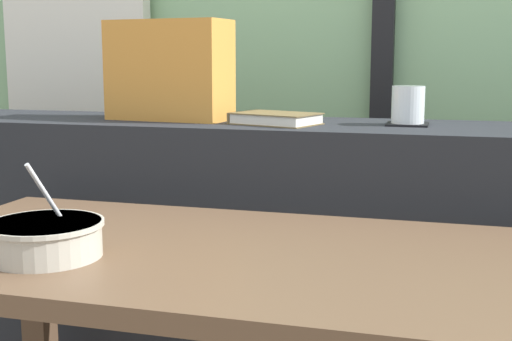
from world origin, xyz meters
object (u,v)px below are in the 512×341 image
at_px(closed_book, 275,119).
at_px(throw_pillow, 169,70).
at_px(coaster_square, 407,124).
at_px(breakfast_table, 221,311).
at_px(soup_bowl, 46,239).
at_px(juice_glass, 408,106).

relative_size(closed_book, throw_pillow, 0.73).
xyz_separation_m(coaster_square, throw_pillow, (-0.62, -0.02, 0.13)).
height_order(breakfast_table, closed_book, closed_book).
relative_size(closed_book, soup_bowl, 1.19).
distance_m(closed_book, throw_pillow, 0.33).
height_order(juice_glass, closed_book, juice_glass).
bearing_deg(breakfast_table, closed_book, 94.07).
bearing_deg(breakfast_table, soup_bowl, -154.86).
bearing_deg(soup_bowl, coaster_square, 53.11).
relative_size(coaster_square, closed_book, 0.43).
bearing_deg(closed_book, breakfast_table, -85.93).
bearing_deg(breakfast_table, juice_glass, 65.18).
bearing_deg(coaster_square, breakfast_table, -114.82).
xyz_separation_m(breakfast_table, juice_glass, (0.28, 0.60, 0.33)).
bearing_deg(breakfast_table, coaster_square, 65.18).
bearing_deg(throw_pillow, breakfast_table, -59.97).
distance_m(juice_glass, throw_pillow, 0.62).
xyz_separation_m(coaster_square, closed_book, (-0.32, -0.07, 0.01)).
relative_size(juice_glass, closed_book, 0.39).
distance_m(coaster_square, throw_pillow, 0.63).
bearing_deg(juice_glass, throw_pillow, -178.39).
height_order(breakfast_table, juice_glass, juice_glass).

